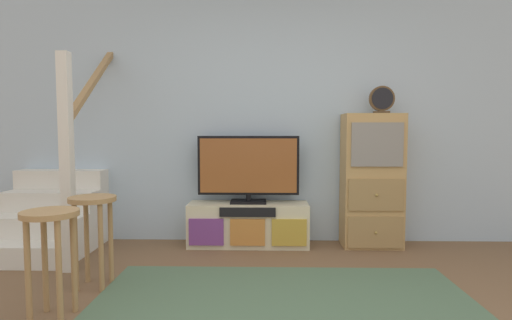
% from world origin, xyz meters
% --- Properties ---
extents(back_wall, '(6.40, 0.12, 2.70)m').
position_xyz_m(back_wall, '(0.00, 2.46, 1.35)').
color(back_wall, '#A8BCD1').
rests_on(back_wall, ground_plane).
extents(area_rug, '(2.60, 1.80, 0.01)m').
position_xyz_m(area_rug, '(0.00, 0.60, 0.01)').
color(area_rug, '#4C664C').
rests_on(area_rug, ground_plane).
extents(media_console, '(1.21, 0.38, 0.43)m').
position_xyz_m(media_console, '(-0.30, 2.19, 0.22)').
color(media_console, beige).
rests_on(media_console, ground_plane).
extents(television, '(1.02, 0.22, 0.68)m').
position_xyz_m(television, '(-0.30, 2.22, 0.80)').
color(television, black).
rests_on(television, media_console).
extents(side_cabinet, '(0.58, 0.38, 1.33)m').
position_xyz_m(side_cabinet, '(0.94, 2.20, 0.67)').
color(side_cabinet, tan).
rests_on(side_cabinet, ground_plane).
extents(desk_clock, '(0.25, 0.08, 0.27)m').
position_xyz_m(desk_clock, '(1.02, 2.19, 1.47)').
color(desk_clock, '#4C3823').
rests_on(desk_clock, side_cabinet).
extents(staircase, '(1.00, 1.36, 2.20)m').
position_xyz_m(staircase, '(-2.24, 2.20, 0.37)').
color(staircase, silver).
rests_on(staircase, ground_plane).
extents(bar_stool_near, '(0.34, 0.34, 0.68)m').
position_xyz_m(bar_stool_near, '(-1.45, 0.55, 0.51)').
color(bar_stool_near, '#A37A4C').
rests_on(bar_stool_near, ground_plane).
extents(bar_stool_far, '(0.34, 0.34, 0.68)m').
position_xyz_m(bar_stool_far, '(-1.41, 1.07, 0.51)').
color(bar_stool_far, '#A37A4C').
rests_on(bar_stool_far, ground_plane).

